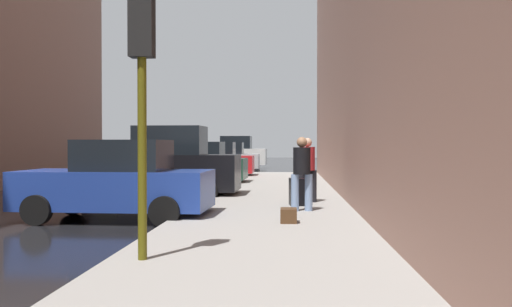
{
  "coord_description": "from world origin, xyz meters",
  "views": [
    {
      "loc": [
        6.45,
        -11.38,
        1.7
      ],
      "look_at": [
        5.35,
        7.81,
        1.38
      ],
      "focal_mm": 40.0,
      "sensor_mm": 36.0,
      "label": 1
    }
  ],
  "objects_px": {
    "fire_hydrant": "(226,182)",
    "duffel_bag": "(289,215)",
    "parked_red_hatchback": "(212,161)",
    "pedestrian_in_red_jacket": "(307,166)",
    "traffic_light": "(142,64)",
    "parked_blue_sedan": "(117,182)",
    "rolling_suitcase": "(297,192)",
    "pedestrian_in_jeans": "(302,170)",
    "parked_white_van": "(234,154)",
    "parked_silver_sedan": "(224,158)",
    "parked_dark_green_sedan": "(196,165)",
    "parked_black_suv": "(166,165)"
  },
  "relations": [
    {
      "from": "pedestrian_in_red_jacket",
      "to": "duffel_bag",
      "type": "distance_m",
      "value": 4.09
    },
    {
      "from": "fire_hydrant",
      "to": "duffel_bag",
      "type": "xyz_separation_m",
      "value": [
        2.0,
        -6.82,
        -0.21
      ]
    },
    {
      "from": "parked_black_suv",
      "to": "pedestrian_in_jeans",
      "type": "bearing_deg",
      "value": -46.26
    },
    {
      "from": "parked_dark_green_sedan",
      "to": "traffic_light",
      "type": "xyz_separation_m",
      "value": [
        1.85,
        -15.69,
        1.91
      ]
    },
    {
      "from": "parked_white_van",
      "to": "fire_hydrant",
      "type": "relative_size",
      "value": 6.6
    },
    {
      "from": "parked_blue_sedan",
      "to": "parked_silver_sedan",
      "type": "height_order",
      "value": "same"
    },
    {
      "from": "parked_black_suv",
      "to": "pedestrian_in_jeans",
      "type": "height_order",
      "value": "parked_black_suv"
    },
    {
      "from": "duffel_bag",
      "to": "pedestrian_in_jeans",
      "type": "bearing_deg",
      "value": 81.19
    },
    {
      "from": "parked_red_hatchback",
      "to": "parked_white_van",
      "type": "bearing_deg",
      "value": 90.0
    },
    {
      "from": "parked_dark_green_sedan",
      "to": "fire_hydrant",
      "type": "relative_size",
      "value": 6.06
    },
    {
      "from": "parked_red_hatchback",
      "to": "parked_silver_sedan",
      "type": "bearing_deg",
      "value": 90.0
    },
    {
      "from": "parked_black_suv",
      "to": "rolling_suitcase",
      "type": "distance_m",
      "value": 5.07
    },
    {
      "from": "parked_dark_green_sedan",
      "to": "parked_black_suv",
      "type": "bearing_deg",
      "value": -90.0
    },
    {
      "from": "parked_black_suv",
      "to": "fire_hydrant",
      "type": "relative_size",
      "value": 6.59
    },
    {
      "from": "parked_silver_sedan",
      "to": "rolling_suitcase",
      "type": "distance_m",
      "value": 19.59
    },
    {
      "from": "parked_silver_sedan",
      "to": "parked_red_hatchback",
      "type": "bearing_deg",
      "value": -90.0
    },
    {
      "from": "parked_dark_green_sedan",
      "to": "rolling_suitcase",
      "type": "xyz_separation_m",
      "value": [
        4.01,
        -8.78,
        -0.36
      ]
    },
    {
      "from": "parked_white_van",
      "to": "traffic_light",
      "type": "height_order",
      "value": "traffic_light"
    },
    {
      "from": "traffic_light",
      "to": "duffel_bag",
      "type": "bearing_deg",
      "value": 62.2
    },
    {
      "from": "duffel_bag",
      "to": "traffic_light",
      "type": "bearing_deg",
      "value": -117.8
    },
    {
      "from": "parked_white_van",
      "to": "duffel_bag",
      "type": "bearing_deg",
      "value": -82.35
    },
    {
      "from": "pedestrian_in_red_jacket",
      "to": "pedestrian_in_jeans",
      "type": "relative_size",
      "value": 1.0
    },
    {
      "from": "fire_hydrant",
      "to": "parked_red_hatchback",
      "type": "bearing_deg",
      "value": 100.06
    },
    {
      "from": "parked_black_suv",
      "to": "parked_red_hatchback",
      "type": "height_order",
      "value": "parked_black_suv"
    },
    {
      "from": "parked_blue_sedan",
      "to": "parked_silver_sedan",
      "type": "xyz_separation_m",
      "value": [
        0.0,
        21.15,
        0.0
      ]
    },
    {
      "from": "parked_blue_sedan",
      "to": "rolling_suitcase",
      "type": "distance_m",
      "value": 4.49
    },
    {
      "from": "parked_silver_sedan",
      "to": "duffel_bag",
      "type": "height_order",
      "value": "parked_silver_sedan"
    },
    {
      "from": "fire_hydrant",
      "to": "traffic_light",
      "type": "bearing_deg",
      "value": -89.73
    },
    {
      "from": "parked_silver_sedan",
      "to": "parked_white_van",
      "type": "distance_m",
      "value": 5.97
    },
    {
      "from": "traffic_light",
      "to": "rolling_suitcase",
      "type": "height_order",
      "value": "traffic_light"
    },
    {
      "from": "pedestrian_in_jeans",
      "to": "rolling_suitcase",
      "type": "xyz_separation_m",
      "value": [
        -0.1,
        1.25,
        -0.61
      ]
    },
    {
      "from": "parked_red_hatchback",
      "to": "traffic_light",
      "type": "distance_m",
      "value": 20.86
    },
    {
      "from": "parked_silver_sedan",
      "to": "rolling_suitcase",
      "type": "bearing_deg",
      "value": -78.17
    },
    {
      "from": "parked_dark_green_sedan",
      "to": "parked_silver_sedan",
      "type": "distance_m",
      "value": 10.39
    },
    {
      "from": "fire_hydrant",
      "to": "pedestrian_in_jeans",
      "type": "height_order",
      "value": "pedestrian_in_jeans"
    },
    {
      "from": "parked_blue_sedan",
      "to": "fire_hydrant",
      "type": "xyz_separation_m",
      "value": [
        1.8,
        5.59,
        -0.35
      ]
    },
    {
      "from": "parked_blue_sedan",
      "to": "parked_black_suv",
      "type": "height_order",
      "value": "parked_black_suv"
    },
    {
      "from": "traffic_light",
      "to": "pedestrian_in_red_jacket",
      "type": "xyz_separation_m",
      "value": [
        2.45,
        7.68,
        -1.65
      ]
    },
    {
      "from": "parked_red_hatchback",
      "to": "pedestrian_in_red_jacket",
      "type": "height_order",
      "value": "pedestrian_in_red_jacket"
    },
    {
      "from": "fire_hydrant",
      "to": "rolling_suitcase",
      "type": "height_order",
      "value": "rolling_suitcase"
    },
    {
      "from": "parked_red_hatchback",
      "to": "parked_white_van",
      "type": "height_order",
      "value": "parked_white_van"
    },
    {
      "from": "parked_red_hatchback",
      "to": "duffel_bag",
      "type": "height_order",
      "value": "parked_red_hatchback"
    },
    {
      "from": "parked_red_hatchback",
      "to": "fire_hydrant",
      "type": "height_order",
      "value": "parked_red_hatchback"
    },
    {
      "from": "pedestrian_in_red_jacket",
      "to": "rolling_suitcase",
      "type": "height_order",
      "value": "pedestrian_in_red_jacket"
    },
    {
      "from": "parked_blue_sedan",
      "to": "pedestrian_in_red_jacket",
      "type": "distance_m",
      "value": 5.11
    },
    {
      "from": "rolling_suitcase",
      "to": "parked_white_van",
      "type": "bearing_deg",
      "value": 99.07
    },
    {
      "from": "parked_black_suv",
      "to": "parked_dark_green_sedan",
      "type": "xyz_separation_m",
      "value": [
        0.0,
        5.73,
        -0.18
      ]
    },
    {
      "from": "parked_red_hatchback",
      "to": "fire_hydrant",
      "type": "relative_size",
      "value": 5.97
    },
    {
      "from": "parked_dark_green_sedan",
      "to": "rolling_suitcase",
      "type": "relative_size",
      "value": 4.1
    },
    {
      "from": "fire_hydrant",
      "to": "parked_white_van",
      "type": "bearing_deg",
      "value": 94.79
    }
  ]
}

